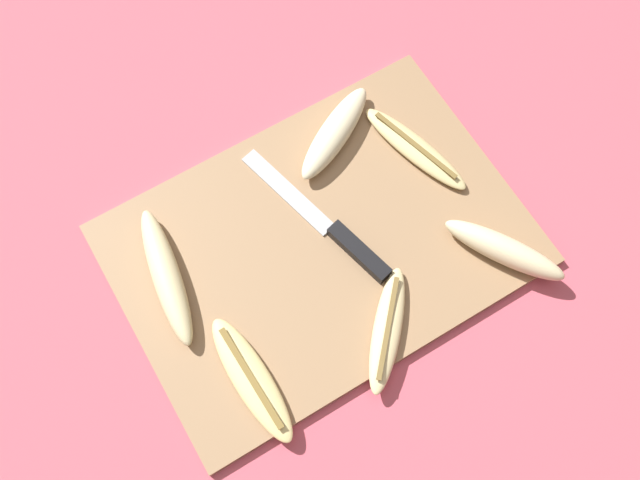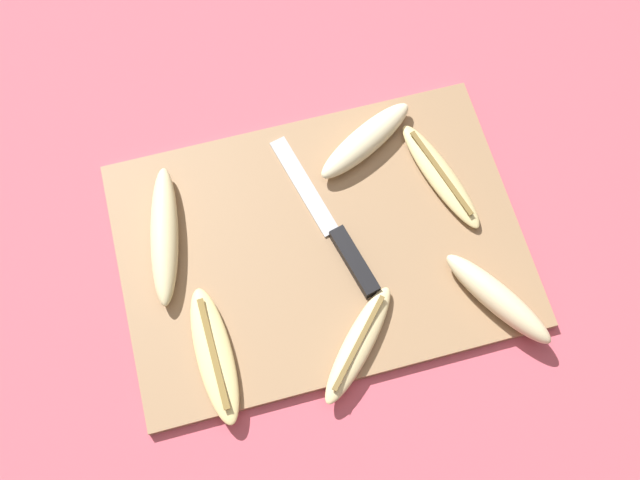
{
  "view_description": "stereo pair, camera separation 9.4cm",
  "coord_description": "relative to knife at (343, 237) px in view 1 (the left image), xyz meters",
  "views": [
    {
      "loc": [
        -0.17,
        -0.29,
        0.9
      ],
      "look_at": [
        0.0,
        0.0,
        0.02
      ],
      "focal_mm": 42.0,
      "sensor_mm": 36.0,
      "label": 1
    },
    {
      "loc": [
        -0.09,
        -0.33,
        0.9
      ],
      "look_at": [
        0.0,
        0.0,
        0.02
      ],
      "focal_mm": 42.0,
      "sensor_mm": 36.0,
      "label": 2
    }
  ],
  "objects": [
    {
      "name": "cutting_board",
      "position": [
        -0.03,
        0.01,
        -0.01
      ],
      "size": [
        0.51,
        0.36,
        0.01
      ],
      "color": "#997551",
      "rests_on": "ground_plane"
    },
    {
      "name": "banana_soft_right",
      "position": [
        -0.22,
        0.07,
        0.01
      ],
      "size": [
        0.07,
        0.19,
        0.03
      ],
      "rotation": [
        0.0,
        0.0,
        6.11
      ],
      "color": "beige",
      "rests_on": "cutting_board"
    },
    {
      "name": "banana_spotted_left",
      "position": [
        0.15,
        0.06,
        0.0
      ],
      "size": [
        0.08,
        0.18,
        0.02
      ],
      "rotation": [
        0.0,
        0.0,
        0.28
      ],
      "color": "#DBC684",
      "rests_on": "cutting_board"
    },
    {
      "name": "banana_golden_short",
      "position": [
        -0.19,
        -0.1,
        0.0
      ],
      "size": [
        0.05,
        0.17,
        0.02
      ],
      "rotation": [
        0.0,
        0.0,
        0.03
      ],
      "color": "#EDD689",
      "rests_on": "cutting_board"
    },
    {
      "name": "banana_cream_curved",
      "position": [
        0.16,
        -0.12,
        0.01
      ],
      "size": [
        0.11,
        0.15,
        0.04
      ],
      "rotation": [
        0.0,
        0.0,
        0.55
      ],
      "color": "beige",
      "rests_on": "cutting_board"
    },
    {
      "name": "knife",
      "position": [
        0.0,
        0.0,
        0.0
      ],
      "size": [
        0.08,
        0.25,
        0.02
      ],
      "rotation": [
        0.0,
        0.0,
        0.24
      ],
      "color": "black",
      "rests_on": "cutting_board"
    },
    {
      "name": "banana_bright_far",
      "position": [
        0.07,
        0.13,
        0.01
      ],
      "size": [
        0.16,
        0.11,
        0.03
      ],
      "rotation": [
        0.0,
        0.0,
        5.21
      ],
      "color": "beige",
      "rests_on": "cutting_board"
    },
    {
      "name": "ground_plane",
      "position": [
        -0.03,
        0.01,
        -0.02
      ],
      "size": [
        4.0,
        4.0,
        0.0
      ],
      "primitive_type": "plane",
      "color": "#C65160"
    },
    {
      "name": "banana_ripe_center",
      "position": [
        -0.02,
        -0.13,
        0.0
      ],
      "size": [
        0.13,
        0.14,
        0.02
      ],
      "rotation": [
        0.0,
        0.0,
        5.54
      ],
      "color": "beige",
      "rests_on": "cutting_board"
    }
  ]
}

